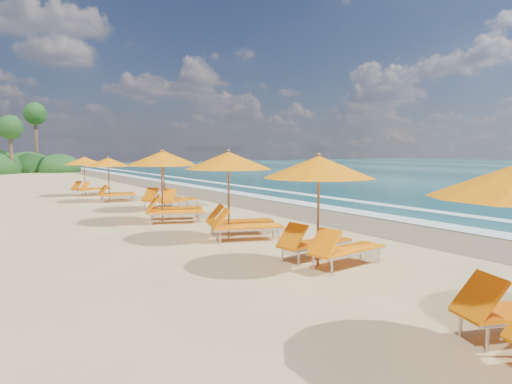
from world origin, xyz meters
The scene contains 9 objects.
ground centered at (0.00, 0.00, 0.00)m, with size 160.00×160.00×0.00m, color #D5BA7D.
wet_sand centered at (4.00, 0.00, 0.01)m, with size 4.00×160.00×0.01m, color #7C684A.
surf_foam centered at (6.70, 0.00, 0.03)m, with size 4.00×160.00×0.01m.
station_2 centered at (-1.58, -5.49, 1.46)m, with size 3.05×2.88×2.61m.
station_3 centered at (-1.68, -1.50, 1.50)m, with size 3.41×3.33×2.68m.
station_4 centered at (-2.19, 2.67, 1.50)m, with size 3.45×3.40×2.67m.
station_5 centered at (-0.89, 6.06, 1.50)m, with size 3.54×3.54×2.68m.
station_6 centered at (-2.08, 10.62, 1.30)m, with size 2.73×2.59×2.31m.
station_7 centered at (-2.47, 14.43, 1.29)m, with size 2.93×2.87×2.30m.
Camera 1 is at (-8.67, -13.80, 2.70)m, focal length 33.03 mm.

